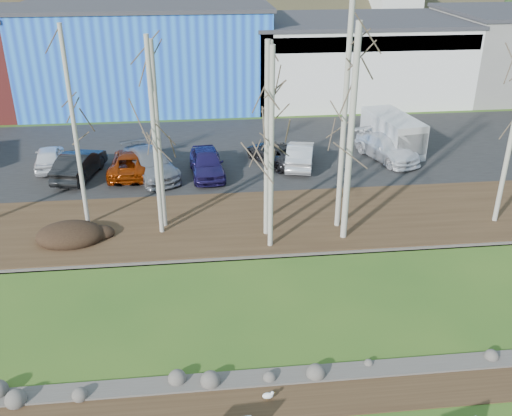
{
  "coord_description": "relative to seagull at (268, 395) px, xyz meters",
  "views": [
    {
      "loc": [
        -2.23,
        -11.45,
        13.46
      ],
      "look_at": [
        0.24,
        11.06,
        2.5
      ],
      "focal_mm": 40.0,
      "sensor_mm": 36.0,
      "label": 1
    }
  ],
  "objects": [
    {
      "name": "seagull",
      "position": [
        0.0,
        0.0,
        0.0
      ],
      "size": [
        0.43,
        0.2,
        0.31
      ],
      "rotation": [
        0.0,
        0.0,
        0.08
      ],
      "color": "gold",
      "rests_on": "ground"
    },
    {
      "name": "birch_2",
      "position": [
        -3.7,
        12.29,
        4.55
      ],
      "size": [
        0.28,
        0.28,
        9.14
      ],
      "color": "beige",
      "rests_on": "far_bank"
    },
    {
      "name": "car_1",
      "position": [
        -8.95,
        19.22,
        0.77
      ],
      "size": [
        2.74,
        5.14,
        1.61
      ],
      "primitive_type": "imported",
      "rotation": [
        0.0,
        0.0,
        2.92
      ],
      "color": "black",
      "rests_on": "parking_lot"
    },
    {
      "name": "building_white",
      "position": [
        12.34,
        36.82,
        3.24
      ],
      "size": [
        18.36,
        12.24,
        6.8
      ],
      "color": "silver",
      "rests_on": "ground"
    },
    {
      "name": "car_7",
      "position": [
        10.36,
        20.16,
        0.73
      ],
      "size": [
        3.68,
        5.63,
        1.52
      ],
      "primitive_type": "imported",
      "rotation": [
        0.0,
        0.0,
        0.33
      ],
      "color": "white",
      "rests_on": "parking_lot"
    },
    {
      "name": "far_bank_rocks",
      "position": [
        0.34,
        9.14,
        -0.17
      ],
      "size": [
        80.0,
        0.8,
        0.46
      ],
      "primitive_type": null,
      "color": "#47423D",
      "rests_on": "ground"
    },
    {
      "name": "parking_lot",
      "position": [
        0.34,
        22.84,
        -0.1
      ],
      "size": [
        80.0,
        14.0,
        0.14
      ],
      "primitive_type": "cube",
      "color": "black",
      "rests_on": "ground"
    },
    {
      "name": "car_6",
      "position": [
        3.12,
        20.31,
        0.62
      ],
      "size": [
        4.11,
        5.1,
        1.29
      ],
      "primitive_type": "imported",
      "rotation": [
        0.0,
        0.0,
        3.64
      ],
      "color": "#28272A",
      "rests_on": "parking_lot"
    },
    {
      "name": "car_2",
      "position": [
        -5.92,
        19.46,
        0.68
      ],
      "size": [
        2.53,
        5.19,
        1.42
      ],
      "primitive_type": "imported",
      "rotation": [
        0.0,
        0.0,
        3.11
      ],
      "color": "#922F07",
      "rests_on": "parking_lot"
    },
    {
      "name": "birch_1",
      "position": [
        -7.56,
        12.87,
        4.88
      ],
      "size": [
        0.21,
        0.21,
        9.8
      ],
      "color": "beige",
      "rests_on": "far_bank"
    },
    {
      "name": "birch_4",
      "position": [
        1.31,
        10.88,
        4.61
      ],
      "size": [
        0.25,
        0.25,
        9.27
      ],
      "color": "beige",
      "rests_on": "far_bank"
    },
    {
      "name": "building_blue",
      "position": [
        -5.66,
        36.84,
        3.99
      ],
      "size": [
        20.4,
        12.24,
        8.3
      ],
      "color": "blue",
      "rests_on": "ground"
    },
    {
      "name": "far_bank",
      "position": [
        0.34,
        12.34,
        -0.1
      ],
      "size": [
        80.0,
        7.0,
        0.15
      ],
      "primitive_type": "cube",
      "color": "#382616",
      "rests_on": "ground"
    },
    {
      "name": "near_bank_rocks",
      "position": [
        0.34,
        0.94,
        -0.17
      ],
      "size": [
        80.0,
        0.8,
        0.5
      ],
      "primitive_type": null,
      "color": "#47423D",
      "rests_on": "ground"
    },
    {
      "name": "birch_5",
      "position": [
        1.68,
        12.68,
        4.45
      ],
      "size": [
        0.23,
        0.23,
        8.94
      ],
      "color": "beige",
      "rests_on": "far_bank"
    },
    {
      "name": "birch_3",
      "position": [
        -3.79,
        11.6,
        4.71
      ],
      "size": [
        0.22,
        0.22,
        9.46
      ],
      "color": "beige",
      "rests_on": "far_bank"
    },
    {
      "name": "car_5",
      "position": [
        4.55,
        19.59,
        0.72
      ],
      "size": [
        2.59,
        4.79,
        1.5
      ],
      "primitive_type": "imported",
      "rotation": [
        0.0,
        0.0,
        2.91
      ],
      "color": "silver",
      "rests_on": "parking_lot"
    },
    {
      "name": "birch_8",
      "position": [
        4.96,
        11.32,
        5.41
      ],
      "size": [
        0.25,
        0.25,
        10.85
      ],
      "color": "beige",
      "rests_on": "far_bank"
    },
    {
      "name": "car_0",
      "position": [
        -11.09,
        20.98,
        0.68
      ],
      "size": [
        2.21,
        4.33,
        1.41
      ],
      "primitive_type": "imported",
      "rotation": [
        0.0,
        0.0,
        3.28
      ],
      "color": "white",
      "rests_on": "parking_lot"
    },
    {
      "name": "dirt_mound",
      "position": [
        -8.12,
        11.2,
        0.3
      ],
      "size": [
        3.22,
        2.28,
        0.63
      ],
      "primitive_type": "ellipsoid",
      "color": "black",
      "rests_on": "far_bank"
    },
    {
      "name": "dirt_strip",
      "position": [
        0.34,
        -0.06,
        -0.16
      ],
      "size": [
        80.0,
        1.8,
        0.03
      ],
      "primitive_type": "cube",
      "color": "#382616",
      "rests_on": "ground"
    },
    {
      "name": "car_3",
      "position": [
        -4.73,
        18.94,
        0.77
      ],
      "size": [
        4.25,
        5.92,
        1.59
      ],
      "primitive_type": "imported",
      "rotation": [
        0.0,
        0.0,
        0.42
      ],
      "color": "gray",
      "rests_on": "parking_lot"
    },
    {
      "name": "van_white",
      "position": [
        11.31,
        21.73,
        1.13
      ],
      "size": [
        3.05,
        5.61,
        2.33
      ],
      "rotation": [
        0.0,
        0.0,
        0.16
      ],
      "color": "white",
      "rests_on": "parking_lot"
    },
    {
      "name": "birch_6",
      "position": [
        1.34,
        9.67,
        4.61
      ],
      "size": [
        0.23,
        0.23,
        9.26
      ],
      "color": "beige",
      "rests_on": "far_bank"
    },
    {
      "name": "river",
      "position": [
        0.34,
        5.04,
        -0.17
      ],
      "size": [
        80.0,
        8.0,
        0.9
      ],
      "primitive_type": null,
      "color": "black",
      "rests_on": "ground"
    },
    {
      "name": "birch_7",
      "position": [
        4.98,
        10.1,
        5.02
      ],
      "size": [
        0.29,
        0.29,
        10.08
      ],
      "color": "beige",
      "rests_on": "far_bank"
    },
    {
      "name": "car_4",
      "position": [
        -1.34,
        18.66,
        0.77
      ],
      "size": [
        2.23,
        4.83,
        1.6
      ],
      "primitive_type": "imported",
      "rotation": [
        0.0,
        0.0,
        0.07
      ],
      "color": "#231B55",
      "rests_on": "parking_lot"
    }
  ]
}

